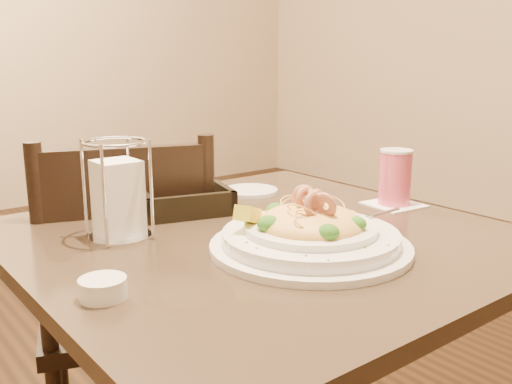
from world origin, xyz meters
TOP-DOWN VIEW (x-y plane):
  - main_table at (0.00, 0.00)m, footprint 0.90×0.90m
  - dining_chair_near at (-0.11, 0.41)m, footprint 0.54×0.54m
  - pasta_bowl at (0.00, -0.13)m, footprint 0.40×0.36m
  - drink_glass at (0.38, -0.02)m, footprint 0.13×0.13m
  - bread_basket at (-0.03, 0.24)m, footprint 0.23×0.21m
  - napkin_caddy at (-0.23, 0.15)m, footprint 0.12×0.12m
  - side_plate at (0.19, 0.29)m, footprint 0.19×0.19m
  - butter_ramekin at (-0.37, -0.10)m, footprint 0.09×0.09m

SIDE VIEW (x-z plane):
  - dining_chair_near at x=-0.11m, z-range 0.03..0.96m
  - main_table at x=0.00m, z-range 0.14..0.90m
  - side_plate at x=0.19m, z-range 0.76..0.77m
  - butter_ramekin at x=-0.37m, z-range 0.76..0.79m
  - bread_basket at x=-0.03m, z-range 0.75..0.81m
  - pasta_bowl at x=0.00m, z-range 0.74..0.85m
  - drink_glass at x=0.38m, z-range 0.76..0.89m
  - napkin_caddy at x=-0.23m, z-range 0.75..0.94m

